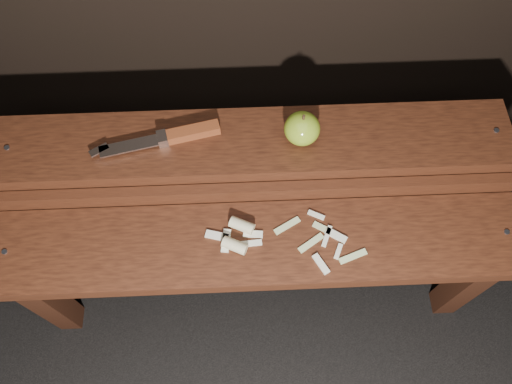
{
  "coord_description": "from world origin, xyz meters",
  "views": [
    {
      "loc": [
        -0.02,
        -0.46,
        1.46
      ],
      "look_at": [
        0.0,
        0.06,
        0.45
      ],
      "focal_mm": 35.0,
      "sensor_mm": 36.0,
      "label": 1
    }
  ],
  "objects_px": {
    "bench_front_tier": "(258,257)",
    "knife": "(177,136)",
    "apple": "(302,129)",
    "bench_rear_tier": "(254,160)"
  },
  "relations": [
    {
      "from": "bench_front_tier",
      "to": "knife",
      "type": "height_order",
      "value": "knife"
    },
    {
      "from": "bench_front_tier",
      "to": "apple",
      "type": "height_order",
      "value": "apple"
    },
    {
      "from": "bench_front_tier",
      "to": "bench_rear_tier",
      "type": "bearing_deg",
      "value": 90.0
    },
    {
      "from": "bench_rear_tier",
      "to": "bench_front_tier",
      "type": "bearing_deg",
      "value": -90.0
    },
    {
      "from": "bench_rear_tier",
      "to": "knife",
      "type": "height_order",
      "value": "knife"
    },
    {
      "from": "bench_rear_tier",
      "to": "knife",
      "type": "relative_size",
      "value": 4.06
    },
    {
      "from": "bench_rear_tier",
      "to": "apple",
      "type": "xyz_separation_m",
      "value": [
        0.11,
        0.0,
        0.12
      ]
    },
    {
      "from": "bench_front_tier",
      "to": "bench_rear_tier",
      "type": "xyz_separation_m",
      "value": [
        0.0,
        0.23,
        0.06
      ]
    },
    {
      "from": "bench_front_tier",
      "to": "apple",
      "type": "distance_m",
      "value": 0.31
    },
    {
      "from": "bench_rear_tier",
      "to": "knife",
      "type": "bearing_deg",
      "value": 175.44
    }
  ]
}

